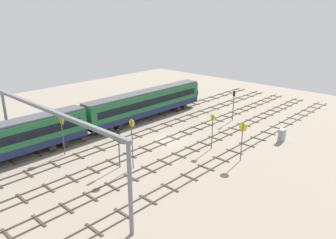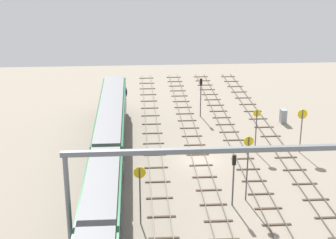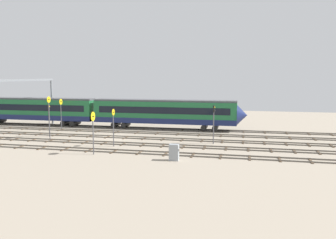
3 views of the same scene
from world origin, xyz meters
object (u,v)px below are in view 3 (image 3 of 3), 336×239
Objects in this scene: train at (98,112)px; overhead_gantry at (11,91)px; relay_cabinet at (174,152)px; speed_sign_mid_trackside at (93,126)px; signal_light_trackside_approach at (214,119)px; speed_sign_distant_end at (49,112)px; speed_sign_near_foreground at (61,109)px; signal_light_trackside_departure at (49,116)px; speed_sign_far_trackside at (113,123)px.

train is 14.46m from overhead_gantry.
overhead_gantry is 30.86m from relay_cabinet.
signal_light_trackside_approach is at bearing 35.75° from speed_sign_mid_trackside.
speed_sign_distant_end is (-2.12, -12.23, 1.14)m from train.
speed_sign_near_foreground is 8.39m from signal_light_trackside_departure.
speed_sign_far_trackside is 2.74× the size of relay_cabinet.
speed_sign_distant_end reaches higher than signal_light_trackside_departure.
signal_light_trackside_departure is (-11.25, 9.50, -0.20)m from speed_sign_mid_trackside.
signal_light_trackside_departure is (7.16, -1.35, -3.53)m from overhead_gantry.
signal_light_trackside_departure is 23.35m from relay_cabinet.
speed_sign_distant_end is at bearing -99.81° from train.
speed_sign_near_foreground is 27.84m from signal_light_trackside_approach.
signal_light_trackside_approach is (31.20, -1.64, -3.32)m from overhead_gantry.
signal_light_trackside_departure is at bearing 139.83° from speed_sign_mid_trackside.
signal_light_trackside_departure is (-0.87, 1.37, -0.71)m from speed_sign_distant_end.
speed_sign_near_foreground reaches higher than train.
signal_light_trackside_approach is at bearing -27.89° from train.
speed_sign_mid_trackside is (18.41, -10.85, -3.33)m from overhead_gantry.
signal_light_trackside_departure is (-2.98, -10.86, 0.43)m from train.
train is at bearing 43.14° from overhead_gantry.
overhead_gantry is 5.00× the size of speed_sign_far_trackside.
overhead_gantry is at bearing 169.32° from signal_light_trackside_departure.
speed_sign_mid_trackside is 9.89m from relay_cabinet.
speed_sign_mid_trackside is 14.72m from signal_light_trackside_departure.
speed_sign_mid_trackside is at bearing -30.51° from overhead_gantry.
train is at bearing 27.37° from speed_sign_near_foreground.
speed_sign_distant_end is at bearing -18.71° from overhead_gantry.
train is at bearing 80.19° from speed_sign_distant_end.
speed_sign_near_foreground is 9.98m from speed_sign_distant_end.
train is 21.98m from speed_sign_mid_trackside.
overhead_gantry is 8.93m from speed_sign_distant_end.
overhead_gantry is 3.98× the size of speed_sign_distant_end.
signal_light_trackside_approach is at bearing 19.96° from speed_sign_far_trackside.
signal_light_trackside_departure is at bearing -10.68° from overhead_gantry.
speed_sign_near_foreground is (-5.53, -2.86, 0.66)m from train.
speed_sign_distant_end is at bearing -177.32° from signal_light_trackside_approach.
speed_sign_near_foreground is (4.62, 6.64, -3.31)m from overhead_gantry.
speed_sign_near_foreground is at bearing 138.49° from speed_sign_far_trackside.
speed_sign_mid_trackside is 2.80× the size of relay_cabinet.
relay_cabinet is (17.81, -21.24, -1.78)m from train.
speed_sign_mid_trackside is (13.79, -17.49, -0.02)m from speed_sign_near_foreground.
signal_light_trackside_approach reaches higher than signal_light_trackside_departure.
signal_light_trackside_approach is (23.17, 1.08, -0.50)m from speed_sign_distant_end.
relay_cabinet is at bearing -107.81° from signal_light_trackside_approach.
signal_light_trackside_approach reaches higher than speed_sign_far_trackside.
train is 27.78m from relay_cabinet.
signal_light_trackside_departure is (-24.04, 0.28, -0.21)m from signal_light_trackside_approach.
overhead_gantry is 4.70× the size of signal_light_trackside_approach.
relay_cabinet is (20.80, -10.38, -2.21)m from signal_light_trackside_departure.
train is 2.10× the size of overhead_gantry.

